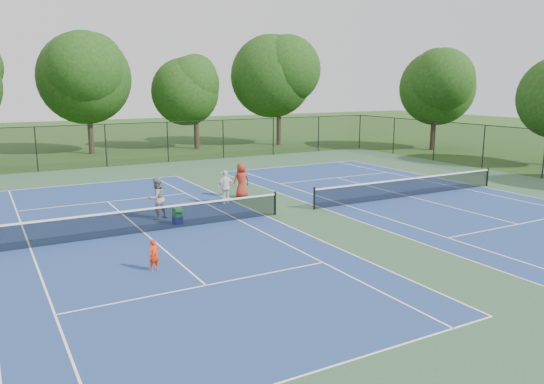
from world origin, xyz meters
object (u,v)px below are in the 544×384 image
tree_back_d (279,72)px  tree_back_c (195,87)px  ball_crate (178,220)px  child_player (154,255)px  tree_side_e (436,83)px  ball_hopper (177,212)px  tree_back_b (87,73)px  bystander_c (241,180)px  bystander_a (226,187)px  instructor (157,198)px

tree_back_d → tree_back_c: bearing=172.9°
tree_back_d → ball_crate: 30.50m
tree_back_d → child_player: size_ratio=10.12×
tree_side_e → child_player: tree_side_e is taller
ball_crate → ball_hopper: (0.00, 0.00, 0.36)m
tree_back_d → child_player: bearing=-126.3°
tree_back_c → tree_back_d: (8.00, -1.00, 1.34)m
tree_back_c → ball_hopper: 26.98m
tree_back_c → tree_back_d: tree_back_d is taller
tree_back_b → tree_side_e: 29.56m
ball_hopper → child_player: bearing=-116.6°
bystander_c → ball_crate: bearing=39.3°
bystander_c → tree_back_c: bearing=-102.8°
child_player → bystander_a: bystander_a is taller
child_player → bystander_c: 11.18m
tree_back_d → child_player: tree_back_d is taller
instructor → bystander_c: 5.59m
instructor → ball_crate: size_ratio=4.94×
child_player → instructor: bearing=58.5°
child_player → tree_side_e: bearing=17.4°
tree_back_c → ball_hopper: (-10.40, -24.39, -4.96)m
tree_back_d → instructor: (-18.85, -22.10, -5.91)m
tree_back_d → bystander_c: size_ratio=5.78×
tree_back_b → tree_side_e: (27.00, -12.00, -0.79)m
tree_back_c → ball_hopper: bearing=-113.1°
bystander_a → tree_back_d: bearing=-134.8°
tree_back_c → instructor: (-10.85, -23.10, -4.57)m
tree_back_c → bystander_c: size_ratio=4.68×
instructor → tree_back_d: bearing=-150.6°
tree_back_b → tree_back_c: (9.00, -1.00, -1.11)m
instructor → ball_crate: bearing=89.3°
tree_back_d → bystander_a: size_ratio=6.24×
bystander_c → ball_hopper: 5.86m
tree_back_d → tree_side_e: (10.00, -10.00, -1.02)m
tree_side_e → bystander_c: size_ratio=4.95×
tree_back_b → bystander_a: bearing=-85.1°
ball_crate → ball_hopper: bearing=0.0°
tree_side_e → ball_hopper: 31.84m
instructor → tree_back_c: bearing=-135.3°
tree_side_e → bystander_c: bearing=-157.4°
tree_back_c → tree_side_e: 21.10m
bystander_c → instructor: bearing=25.7°
tree_back_c → ball_crate: tree_back_c is taller
tree_back_b → tree_back_d: (17.00, -2.00, 0.23)m
bystander_c → ball_hopper: bearing=39.3°
tree_back_b → bystander_c: size_ratio=5.59×
tree_back_c → instructor: bearing=-115.2°
child_player → ball_crate: size_ratio=2.77×
tree_back_b → instructor: tree_back_b is taller
tree_side_e → bystander_a: (-25.03, -10.84, -4.98)m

